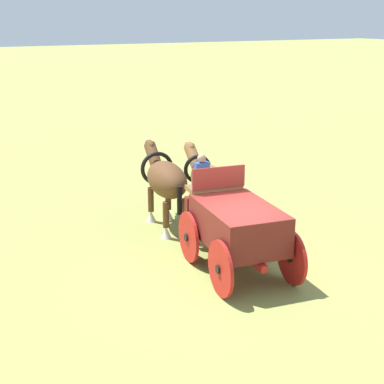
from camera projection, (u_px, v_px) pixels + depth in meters
The scene contains 4 objects.
ground_plane at pixel (237, 272), 14.20m from camera, with size 220.00×220.00×0.00m, color olive.
show_wagon at pixel (235, 225), 14.00m from camera, with size 5.62×2.30×2.63m.
draft_horse_near at pixel (165, 180), 16.81m from camera, with size 3.14×1.28×2.30m.
draft_horse_off at pixel (207, 180), 17.30m from camera, with size 3.13×1.16×2.15m.
Camera 1 is at (-10.93, 7.18, 5.97)m, focal length 54.72 mm.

